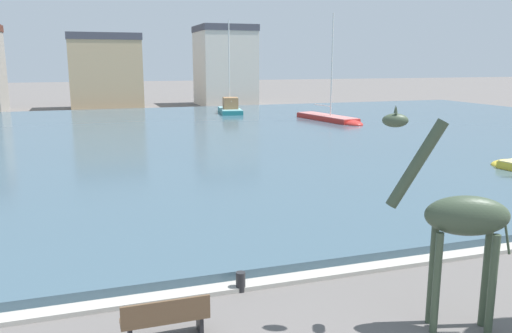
# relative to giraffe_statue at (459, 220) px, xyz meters

# --- Properties ---
(harbor_water) EXTENTS (89.01, 48.65, 0.36)m
(harbor_water) POSITION_rel_giraffe_statue_xyz_m (-3.85, 27.91, -2.25)
(harbor_water) COLOR #3D5666
(harbor_water) RESTS_ON ground
(quay_edge_coping) EXTENTS (89.01, 0.50, 0.12)m
(quay_edge_coping) POSITION_rel_giraffe_statue_xyz_m (-3.85, 3.33, -2.37)
(quay_edge_coping) COLOR #ADA89E
(quay_edge_coping) RESTS_ON ground
(giraffe_statue) EXTENTS (2.60, 1.53, 4.76)m
(giraffe_statue) POSITION_rel_giraffe_statue_xyz_m (0.00, 0.00, 0.00)
(giraffe_statue) COLOR #3D4C38
(giraffe_statue) RESTS_ON ground
(sailboat_red) EXTENTS (3.03, 8.73, 9.73)m
(sailboat_red) POSITION_rel_giraffe_statue_xyz_m (14.02, 33.41, -1.98)
(sailboat_red) COLOR red
(sailboat_red) RESTS_ON ground
(sailboat_teal) EXTENTS (2.95, 6.39, 9.71)m
(sailboat_teal) POSITION_rel_giraffe_statue_xyz_m (7.39, 43.75, -1.77)
(sailboat_teal) COLOR teal
(sailboat_teal) RESTS_ON ground
(mooring_bollard) EXTENTS (0.24, 0.24, 0.50)m
(mooring_bollard) POSITION_rel_giraffe_statue_xyz_m (-3.74, 3.18, -2.18)
(mooring_bollard) COLOR #232326
(mooring_bollard) RESTS_ON ground
(park_bench) EXTENTS (1.80, 0.44, 0.92)m
(park_bench) POSITION_rel_giraffe_statue_xyz_m (-5.86, 1.48, -1.94)
(park_bench) COLOR brown
(park_bench) RESTS_ON ground
(townhouse_end_terrace) EXTENTS (8.41, 6.02, 8.87)m
(townhouse_end_terrace) POSITION_rel_giraffe_statue_xyz_m (-4.30, 57.01, 2.02)
(townhouse_end_terrace) COLOR tan
(townhouse_end_terrace) RESTS_ON ground
(townhouse_wide_warehouse) EXTENTS (7.01, 7.78, 10.15)m
(townhouse_wide_warehouse) POSITION_rel_giraffe_statue_xyz_m (10.80, 58.01, 2.66)
(townhouse_wide_warehouse) COLOR beige
(townhouse_wide_warehouse) RESTS_ON ground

